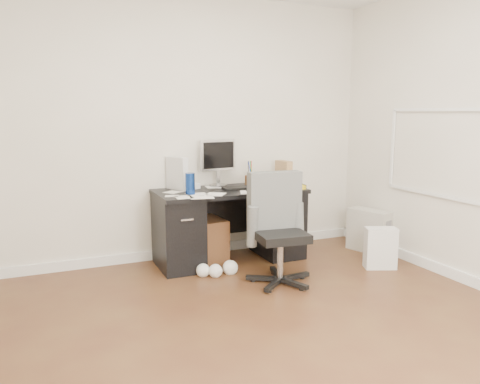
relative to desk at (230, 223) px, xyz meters
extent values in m
plane|color=#482517|center=(-0.30, -1.65, -0.40)|extent=(4.00, 4.00, 0.00)
cube|color=beige|center=(-0.30, 0.35, 0.95)|extent=(4.00, 0.02, 2.70)
cube|color=white|center=(-0.30, 0.33, -0.35)|extent=(4.00, 0.03, 0.10)
cube|color=black|center=(0.00, 0.00, 0.33)|extent=(1.50, 0.70, 0.04)
cube|color=black|center=(-0.55, 0.00, -0.04)|extent=(0.40, 0.60, 0.71)
cube|color=black|center=(0.55, 0.00, -0.04)|extent=(0.40, 0.60, 0.71)
cube|color=black|center=(0.00, 0.33, 0.06)|extent=(0.70, 0.03, 0.51)
cube|color=black|center=(0.15, -0.03, 0.36)|extent=(0.44, 0.15, 0.02)
sphere|color=#AAABAF|center=(0.43, -0.04, 0.38)|extent=(0.06, 0.06, 0.06)
cylinder|color=navy|center=(-0.46, -0.12, 0.45)|extent=(0.10, 0.10, 0.21)
cube|color=silver|center=(-0.49, 0.20, 0.52)|extent=(0.23, 0.31, 0.33)
cube|color=#9B764B|center=(0.69, 0.12, 0.48)|extent=(0.14, 0.23, 0.25)
cube|color=yellow|center=(0.64, -0.18, 0.37)|extent=(0.23, 0.27, 0.04)
cube|color=beige|center=(1.55, -0.31, -0.17)|extent=(0.34, 0.51, 0.47)
cube|color=white|center=(1.27, -0.82, -0.20)|extent=(0.36, 0.31, 0.41)
cube|color=#502C18|center=(-0.29, 0.07, -0.18)|extent=(0.48, 0.48, 0.45)
cube|color=slate|center=(-0.41, 0.06, -0.29)|extent=(0.47, 0.44, 0.22)
camera|label=1|loc=(-1.77, -4.35, 1.13)|focal=35.00mm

